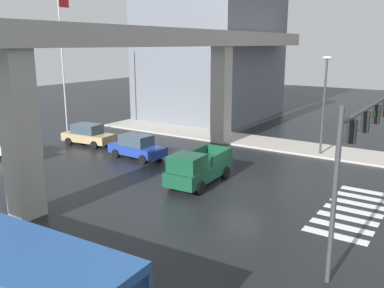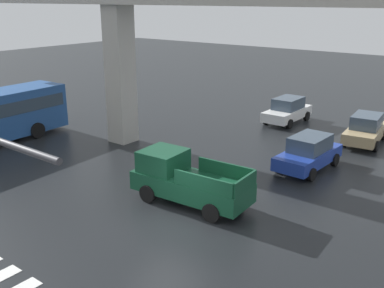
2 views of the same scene
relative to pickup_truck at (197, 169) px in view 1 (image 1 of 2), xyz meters
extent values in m
plane|color=black|center=(1.03, -2.43, -0.99)|extent=(120.00, 120.00, 0.00)
cube|color=silver|center=(-2.27, -8.58, -0.98)|extent=(0.55, 2.80, 0.01)
cube|color=silver|center=(-1.17, -8.58, -0.98)|extent=(0.55, 2.80, 0.01)
cube|color=silver|center=(-0.07, -8.58, -0.98)|extent=(0.55, 2.80, 0.01)
cube|color=silver|center=(1.03, -8.58, -0.98)|extent=(0.55, 2.80, 0.01)
cube|color=silver|center=(2.13, -8.58, -0.98)|extent=(0.55, 2.80, 0.01)
cube|color=silver|center=(3.23, -8.58, -0.98)|extent=(0.55, 2.80, 0.01)
cube|color=silver|center=(4.33, -8.58, -0.98)|extent=(0.55, 2.80, 0.01)
cube|color=#ADA89E|center=(1.03, 4.39, 7.51)|extent=(48.88, 1.86, 1.20)
cube|color=#ADA89E|center=(-8.28, 4.39, 2.96)|extent=(1.30, 1.30, 7.90)
cube|color=#ADA89E|center=(10.34, 4.39, 2.96)|extent=(1.30, 1.30, 7.90)
cube|color=#ADA89E|center=(11.78, -0.43, -0.91)|extent=(4.00, 36.00, 0.15)
cube|color=#14472D|center=(0.30, 0.02, -0.21)|extent=(5.20, 2.20, 0.80)
cube|color=#14472D|center=(-1.15, -0.07, 0.64)|extent=(1.80, 1.85, 0.90)
cube|color=#3F5160|center=(-1.61, -0.10, 0.64)|extent=(0.20, 1.67, 0.77)
cube|color=#14472D|center=(1.50, -0.79, 0.49)|extent=(2.65, 0.26, 0.60)
cube|color=#14472D|center=(1.39, 0.96, 0.49)|extent=(2.65, 0.26, 0.60)
cube|color=#14472D|center=(2.80, 0.17, 0.49)|extent=(0.20, 1.75, 0.60)
cylinder|color=black|center=(-1.22, -0.98, -0.61)|extent=(0.78, 0.33, 0.76)
cylinder|color=black|center=(-1.33, 0.82, -0.61)|extent=(0.78, 0.33, 0.76)
cylinder|color=black|center=(1.93, -0.79, -0.61)|extent=(0.78, 0.33, 0.76)
cylinder|color=black|center=(1.82, 1.01, -0.61)|extent=(0.78, 0.33, 0.76)
cube|color=silver|center=(-2.42, 14.29, -0.35)|extent=(1.77, 4.30, 0.64)
cube|color=#384756|center=(-2.42, 14.39, 0.35)|extent=(1.50, 2.24, 0.76)
cylinder|color=black|center=(-1.56, 12.96, -0.67)|extent=(0.24, 0.64, 0.64)
cylinder|color=black|center=(-3.28, 12.96, -0.67)|extent=(0.24, 0.64, 0.64)
cylinder|color=black|center=(-1.55, 15.62, -0.67)|extent=(0.24, 0.64, 0.64)
cube|color=#1E3899|center=(2.48, 6.78, -0.35)|extent=(1.94, 4.37, 0.64)
cube|color=#384756|center=(2.48, 6.88, 0.35)|extent=(1.59, 2.30, 0.76)
cylinder|color=black|center=(3.28, 5.41, -0.67)|extent=(0.27, 0.65, 0.64)
cylinder|color=black|center=(1.56, 5.49, -0.67)|extent=(0.27, 0.65, 0.64)
cylinder|color=black|center=(3.39, 8.08, -0.67)|extent=(0.27, 0.65, 0.64)
cylinder|color=black|center=(1.67, 8.15, -0.67)|extent=(0.27, 0.65, 0.64)
cube|color=tan|center=(3.37, 12.83, -0.35)|extent=(2.21, 4.46, 0.64)
cube|color=#384756|center=(3.35, 12.93, 0.35)|extent=(1.73, 2.38, 0.76)
cylinder|color=black|center=(4.37, 11.60, -0.67)|extent=(0.31, 0.66, 0.64)
cylinder|color=black|center=(2.65, 11.41, -0.67)|extent=(0.31, 0.66, 0.64)
cylinder|color=black|center=(4.08, 14.25, -0.67)|extent=(0.31, 0.66, 0.64)
cylinder|color=black|center=(2.36, 14.06, -0.67)|extent=(0.31, 0.66, 0.64)
cylinder|color=#38383D|center=(-6.04, -9.35, 2.11)|extent=(0.18, 0.18, 6.20)
cylinder|color=#38383D|center=(-0.64, -9.35, 4.61)|extent=(10.80, 0.14, 0.14)
cube|color=black|center=(-4.44, -9.35, 4.09)|extent=(0.24, 0.32, 0.84)
sphere|color=green|center=(-4.44, -9.35, 3.83)|extent=(0.17, 0.17, 0.17)
cube|color=black|center=(-2.24, -9.35, 4.09)|extent=(0.24, 0.32, 0.84)
sphere|color=green|center=(-2.24, -9.35, 3.83)|extent=(0.17, 0.17, 0.17)
cube|color=black|center=(-0.04, -9.35, 4.09)|extent=(0.24, 0.32, 0.84)
sphere|color=green|center=(-0.04, -9.35, 3.83)|extent=(0.17, 0.17, 0.17)
cube|color=#19722D|center=(-0.15, -9.35, 4.16)|extent=(1.10, 0.04, 0.28)
cylinder|color=#38383D|center=(10.58, -3.99, 2.51)|extent=(0.16, 0.16, 7.00)
ellipsoid|color=beige|center=(10.58, -3.99, 6.13)|extent=(0.44, 0.70, 0.24)
cylinder|color=silver|center=(4.67, 16.97, 4.97)|extent=(0.12, 0.12, 11.93)
cube|color=red|center=(5.22, 16.97, 10.44)|extent=(1.10, 0.04, 0.70)
camera|label=1|loc=(-19.44, -12.62, 7.11)|focal=38.86mm
camera|label=2|loc=(10.94, -13.66, 7.27)|focal=42.28mm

